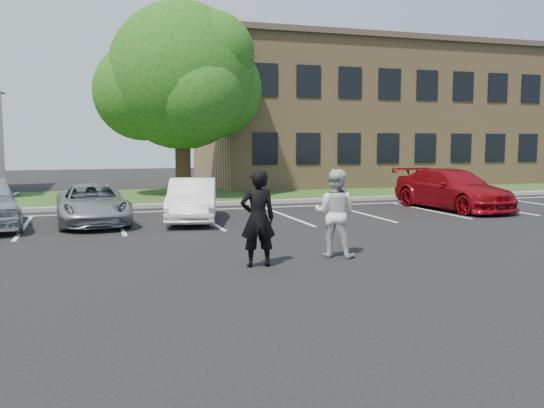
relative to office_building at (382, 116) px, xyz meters
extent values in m
plane|color=black|center=(-14.00, -21.99, -4.16)|extent=(90.00, 90.00, 0.00)
cube|color=gray|center=(-14.00, -9.99, -4.08)|extent=(40.00, 0.30, 0.15)
cube|color=#203D14|center=(-14.00, -5.99, -4.12)|extent=(44.00, 8.00, 0.08)
cube|color=silver|center=(-19.60, -13.99, -4.15)|extent=(0.12, 5.20, 0.01)
cube|color=silver|center=(-16.80, -13.99, -4.15)|extent=(0.12, 5.20, 0.01)
cube|color=silver|center=(-14.00, -13.99, -4.15)|extent=(0.12, 5.20, 0.01)
cube|color=silver|center=(-11.20, -13.99, -4.15)|extent=(0.12, 5.20, 0.01)
cube|color=silver|center=(-8.40, -13.99, -4.15)|extent=(0.12, 5.20, 0.01)
cube|color=silver|center=(-5.60, -13.99, -4.15)|extent=(0.12, 5.20, 0.01)
cube|color=silver|center=(-2.80, -13.99, -4.15)|extent=(0.12, 5.20, 0.01)
cube|color=silver|center=(-12.60, -11.29, -4.15)|extent=(34.00, 0.12, 0.01)
cube|color=#9C7D52|center=(0.00, 0.01, -0.16)|extent=(22.00, 10.00, 8.00)
cube|color=#463B31|center=(0.00, 0.01, 3.99)|extent=(22.40, 10.40, 0.30)
cube|color=black|center=(-9.20, -5.02, -1.96)|extent=(1.30, 0.06, 1.60)
cube|color=black|center=(-9.20, -5.02, 1.44)|extent=(1.30, 0.06, 1.60)
cube|color=black|center=(-6.90, -5.02, -1.96)|extent=(1.30, 0.06, 1.60)
cube|color=black|center=(-6.90, -5.02, 1.44)|extent=(1.30, 0.06, 1.60)
cube|color=black|center=(-4.60, -5.02, -1.96)|extent=(1.30, 0.06, 1.60)
cube|color=black|center=(-4.60, -5.02, 1.44)|extent=(1.30, 0.06, 1.60)
cube|color=black|center=(-2.30, -5.02, -1.96)|extent=(1.30, 0.06, 1.60)
cube|color=black|center=(-2.30, -5.02, 1.44)|extent=(1.30, 0.06, 1.60)
cube|color=black|center=(0.00, -5.02, -1.96)|extent=(1.30, 0.06, 1.60)
cube|color=black|center=(0.00, -5.02, 1.44)|extent=(1.30, 0.06, 1.60)
cube|color=black|center=(2.30, -5.02, -1.96)|extent=(1.30, 0.06, 1.60)
cube|color=black|center=(2.30, -5.02, 1.44)|extent=(1.30, 0.06, 1.60)
cube|color=black|center=(4.60, -5.02, -1.96)|extent=(1.30, 0.06, 1.60)
cube|color=black|center=(4.60, -5.02, 1.44)|extent=(1.30, 0.06, 1.60)
cube|color=black|center=(6.90, -5.02, -1.96)|extent=(1.30, 0.06, 1.60)
cube|color=black|center=(6.90, -5.02, 1.44)|extent=(1.30, 0.06, 1.60)
cylinder|color=black|center=(-13.52, -6.19, -2.56)|extent=(0.70, 0.70, 3.20)
sphere|color=#11460E|center=(-13.52, -6.19, 1.34)|extent=(6.60, 6.60, 6.60)
sphere|color=#11460E|center=(-11.92, -5.49, 0.84)|extent=(4.60, 4.60, 4.60)
sphere|color=#11460E|center=(-15.22, -5.79, 0.64)|extent=(4.40, 4.40, 4.40)
sphere|color=#11460E|center=(-13.12, -7.69, 0.44)|extent=(4.00, 4.00, 4.00)
sphere|color=#11460E|center=(-14.12, -4.59, 1.64)|extent=(4.20, 4.20, 4.20)
sphere|color=#11460E|center=(-12.32, -7.09, 2.24)|extent=(3.80, 3.80, 3.80)
imported|color=black|center=(-14.42, -21.36, -3.15)|extent=(0.76, 0.52, 2.01)
imported|color=silver|center=(-12.49, -20.90, -3.18)|extent=(1.21, 1.17, 1.96)
imported|color=#9DA0A4|center=(-17.60, -13.89, -3.53)|extent=(2.31, 4.59, 1.25)
imported|color=white|center=(-14.51, -14.21, -3.47)|extent=(2.36, 4.41, 1.38)
imported|color=maroon|center=(-4.55, -14.01, -3.39)|extent=(2.74, 5.48, 1.53)
camera|label=1|loc=(-17.74, -32.58, -1.57)|focal=38.00mm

